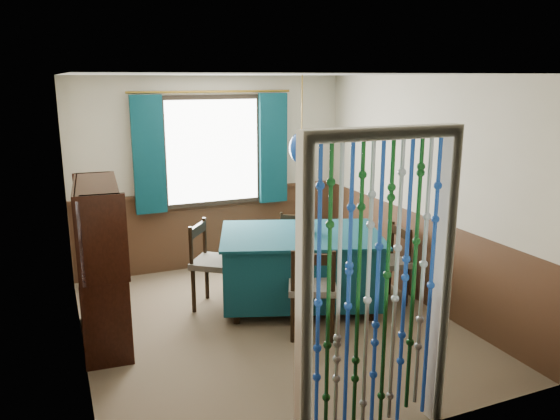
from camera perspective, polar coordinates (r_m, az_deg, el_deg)
name	(u,v)px	position (r m, az deg, el deg)	size (l,w,h in m)	color
floor	(270,324)	(5.75, -1.10, -11.81)	(4.00, 4.00, 0.00)	brown
ceiling	(268,74)	(5.18, -1.23, 13.98)	(4.00, 4.00, 0.00)	silver
wall_back	(212,174)	(7.19, -7.11, 3.79)	(3.60, 3.60, 0.00)	beige
wall_front	(383,272)	(3.62, 10.74, -6.34)	(3.60, 3.60, 0.00)	beige
wall_left	(73,225)	(4.97, -20.81, -1.48)	(4.00, 4.00, 0.00)	beige
wall_right	(420,191)	(6.21, 14.46, 1.89)	(4.00, 4.00, 0.00)	beige
wainscot_back	(214,229)	(7.34, -6.90, -2.00)	(3.60, 3.60, 0.00)	#462C1A
wainscot_front	(377,374)	(3.95, 10.12, -16.54)	(3.60, 3.60, 0.00)	#462C1A
wainscot_left	(82,306)	(5.21, -19.94, -9.46)	(4.00, 4.00, 0.00)	#462C1A
wainscot_right	(415,256)	(6.39, 13.96, -4.72)	(4.00, 4.00, 0.00)	#462C1A
window	(213,151)	(7.09, -7.07, 6.12)	(1.32, 0.12, 1.42)	black
doorway	(377,297)	(3.74, 10.09, -8.93)	(1.16, 0.12, 2.18)	silver
dining_table	(300,264)	(6.03, 2.15, -5.68)	(2.01, 1.69, 0.83)	#0C353F
chair_near	(312,288)	(5.33, 3.40, -8.19)	(0.60, 0.58, 0.92)	black
chair_far	(293,247)	(6.72, 1.38, -3.85)	(0.57, 0.56, 0.84)	black
chair_left	(213,263)	(6.02, -7.04, -5.49)	(0.64, 0.65, 0.96)	black
chair_right	(388,262)	(6.23, 11.24, -5.37)	(0.44, 0.46, 0.88)	black
sideboard	(103,286)	(5.49, -17.98, -7.53)	(0.49, 1.21, 1.55)	black
pendant_lamp	(302,148)	(5.73, 2.26, 6.52)	(0.27, 0.27, 0.91)	olive
vase_table	(305,223)	(5.94, 2.65, -1.38)	(0.19, 0.19, 0.20)	navy
bowl_shelf	(107,235)	(5.18, -17.60, -2.51)	(0.23, 0.23, 0.06)	beige
vase_sideboard	(105,247)	(5.62, -17.84, -3.68)	(0.17, 0.17, 0.17)	beige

